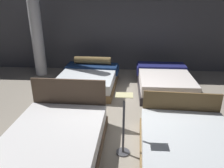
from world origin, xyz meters
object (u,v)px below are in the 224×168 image
object	(u,v)px
bed_0	(55,139)
bed_3	(164,82)
price_sign	(123,132)
bed_2	(88,79)
support_pillar	(36,23)
bed_1	(189,147)

from	to	relation	value
bed_0	bed_3	bearing A→B (deg)	52.34
price_sign	bed_0	bearing A→B (deg)	179.40
bed_2	support_pillar	size ratio (longest dim) A/B	0.59
bed_1	support_pillar	world-z (taller)	support_pillar
bed_1	support_pillar	xyz separation A→B (m)	(-4.08, 4.03, 1.56)
price_sign	bed_2	bearing A→B (deg)	110.62
price_sign	support_pillar	bearing A→B (deg)	126.47
bed_0	bed_1	distance (m)	2.32
support_pillar	bed_3	bearing A→B (deg)	-15.59
bed_2	bed_3	distance (m)	2.23
bed_0	bed_2	world-z (taller)	bed_0
bed_3	support_pillar	size ratio (longest dim) A/B	0.61
price_sign	support_pillar	distance (m)	5.15
bed_2	bed_0	bearing A→B (deg)	-88.81
bed_3	support_pillar	bearing A→B (deg)	164.47
bed_2	price_sign	size ratio (longest dim) A/B	1.84
bed_1	bed_3	distance (m)	2.89
bed_2	price_sign	distance (m)	3.14
bed_2	price_sign	world-z (taller)	price_sign
bed_0	bed_3	size ratio (longest dim) A/B	0.97
support_pillar	price_sign	bearing A→B (deg)	-53.53
bed_1	bed_3	xyz separation A→B (m)	(0.01, 2.89, 0.07)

